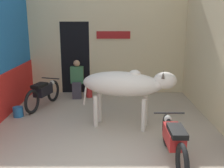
{
  "coord_description": "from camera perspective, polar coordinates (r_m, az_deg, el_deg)",
  "views": [
    {
      "loc": [
        0.16,
        -3.67,
        2.48
      ],
      "look_at": [
        0.15,
        2.3,
        1.0
      ],
      "focal_mm": 42.0,
      "sensor_mm": 36.0,
      "label": 1
    }
  ],
  "objects": [
    {
      "name": "wall_back_with_doorway",
      "position": [
        9.05,
        -3.0,
        9.54
      ],
      "size": [
        5.2,
        0.93,
        4.08
      ],
      "color": "beige",
      "rests_on": "ground_plane"
    },
    {
      "name": "shopkeeper_seated",
      "position": [
        8.42,
        -7.51,
        1.22
      ],
      "size": [
        0.4,
        0.33,
        1.23
      ],
      "color": "#3D3842",
      "rests_on": "ground_plane"
    },
    {
      "name": "motorcycle_far",
      "position": [
        7.78,
        -14.62,
        -1.79
      ],
      "size": [
        0.71,
        1.74,
        0.77
      ],
      "color": "black",
      "rests_on": "ground_plane"
    },
    {
      "name": "plastic_stool",
      "position": [
        8.55,
        -4.86,
        -1.35
      ],
      "size": [
        0.28,
        0.28,
        0.43
      ],
      "color": "red",
      "rests_on": "ground_plane"
    },
    {
      "name": "motorcycle_near",
      "position": [
        4.83,
        13.41,
        -11.65
      ],
      "size": [
        0.58,
        1.87,
        0.76
      ],
      "color": "black",
      "rests_on": "ground_plane"
    },
    {
      "name": "wall_right_with_door",
      "position": [
        6.7,
        22.61,
        8.9
      ],
      "size": [
        0.22,
        5.11,
        4.08
      ],
      "color": "beige",
      "rests_on": "ground_plane"
    },
    {
      "name": "cow",
      "position": [
        6.0,
        3.07,
        -0.17
      ],
      "size": [
        2.21,
        1.02,
        1.39
      ],
      "color": "beige",
      "rests_on": "ground_plane"
    },
    {
      "name": "bucket",
      "position": [
        7.29,
        -19.63,
        -5.71
      ],
      "size": [
        0.26,
        0.26,
        0.26
      ],
      "color": "#23669E",
      "rests_on": "ground_plane"
    }
  ]
}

